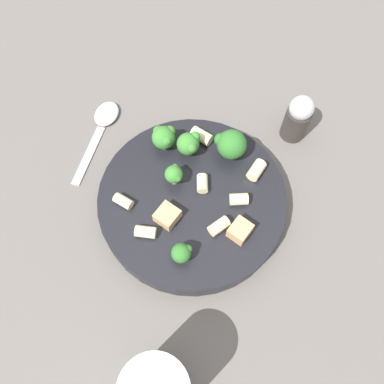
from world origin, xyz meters
The scene contains 18 objects.
ground_plane centered at (0.00, 0.00, 0.00)m, with size 2.00×2.00×0.00m, color #5B5651.
pasta_bowl centered at (0.00, 0.00, 0.02)m, with size 0.25×0.25×0.03m.
broccoli_floret_0 centered at (-0.02, -0.03, 0.05)m, with size 0.03×0.02×0.03m.
broccoli_floret_1 centered at (0.08, 0.00, 0.05)m, with size 0.02×0.02×0.03m.
broccoli_floret_2 centered at (-0.07, 0.04, 0.06)m, with size 0.04×0.04×0.05m.
broccoli_floret_3 centered at (-0.07, -0.05, 0.05)m, with size 0.03×0.03×0.04m.
broccoli_floret_4 centered at (-0.07, -0.01, 0.05)m, with size 0.03×0.03×0.04m.
rigatoni_0 centered at (0.00, 0.06, 0.04)m, with size 0.02×0.02×0.02m, color beige.
rigatoni_1 centered at (-0.09, 0.00, 0.04)m, with size 0.02×0.02×0.03m, color beige.
rigatoni_2 centered at (-0.02, 0.01, 0.04)m, with size 0.01×0.01×0.02m, color beige.
rigatoni_3 centered at (-0.05, 0.08, 0.04)m, with size 0.02×0.02×0.03m, color beige.
rigatoni_4 centered at (0.06, -0.05, 0.04)m, with size 0.01×0.01×0.03m, color beige.
rigatoni_5 centered at (0.02, -0.09, 0.04)m, with size 0.01×0.01×0.02m, color beige.
rigatoni_6 centered at (0.04, 0.04, 0.04)m, with size 0.01×0.01×0.03m, color beige.
chicken_chunk_0 centered at (0.04, -0.03, 0.04)m, with size 0.03×0.03×0.02m, color tan.
chicken_chunk_1 centered at (0.04, 0.07, 0.04)m, with size 0.03×0.02×0.02m, color tan.
pepper_shaker centered at (-0.14, 0.13, 0.04)m, with size 0.04×0.04×0.08m.
spoon centered at (-0.11, -0.16, 0.00)m, with size 0.15×0.04×0.01m.
Camera 1 is at (0.21, 0.03, 0.47)m, focal length 35.00 mm.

